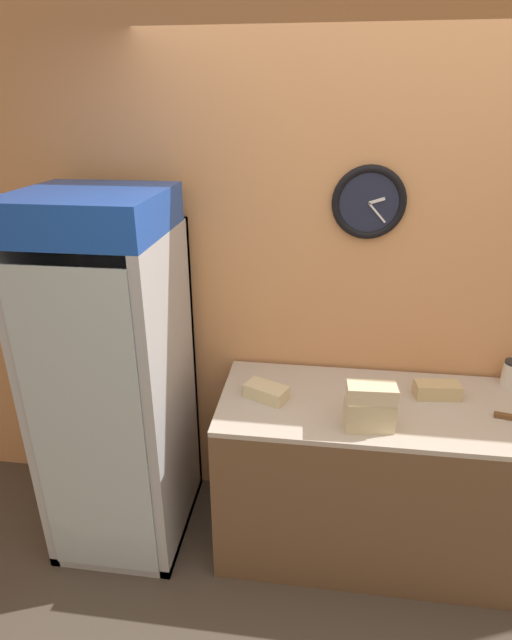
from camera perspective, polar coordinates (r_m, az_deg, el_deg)
wall_back at (r=2.62m, az=15.37°, el=4.03°), size 5.20×0.09×2.70m
prep_counter at (r=2.74m, az=14.23°, el=-17.07°), size 1.64×0.66×0.88m
beverage_cooler at (r=2.59m, az=-15.56°, el=-4.60°), size 0.63×0.72×1.85m
sandwich_stack_bottom at (r=2.28m, az=12.75°, el=-11.18°), size 0.22×0.13×0.07m
sandwich_stack_middle at (r=2.24m, az=12.91°, el=-9.66°), size 0.22×0.13×0.07m
sandwich_stack_top at (r=2.20m, az=13.08°, el=-8.09°), size 0.21×0.11×0.07m
sandwich_flat_left at (r=2.43m, az=1.18°, el=-8.21°), size 0.23×0.18×0.07m
sandwich_flat_right at (r=2.59m, az=20.00°, el=-7.52°), size 0.22×0.12×0.07m
condiment_jar at (r=2.82m, az=27.14°, el=-5.44°), size 0.09×0.09×0.14m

